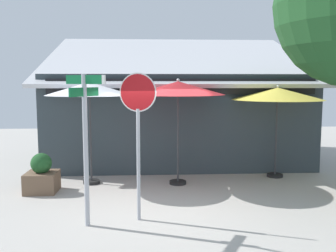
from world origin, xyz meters
name	(u,v)px	position (x,y,z in m)	size (l,w,h in m)	color
ground_plane	(161,208)	(0.00, 0.00, -0.05)	(28.00, 28.00, 0.10)	#ADA8A0
cafe_building	(176,114)	(0.71, 5.30, 1.55)	(8.65, 5.65, 4.43)	#333D42
street_sign_post	(86,135)	(-1.41, -1.05, 1.72)	(0.76, 0.71, 2.81)	#A8AAB2
stop_sign	(138,120)	(-0.47, -0.80, 1.96)	(0.70, 0.25, 2.84)	#A8AAB2
patio_umbrella_ivory_left	(89,90)	(-1.77, 1.92, 2.47)	(2.26, 2.26, 2.74)	black
patio_umbrella_crimson_center	(178,89)	(0.50, 1.73, 2.49)	(2.41, 2.41, 2.76)	black
patio_umbrella_mustard_right	(278,94)	(3.31, 2.33, 2.33)	(2.51, 2.51, 2.59)	black
sidewalk_planter	(42,176)	(-2.86, 1.19, 0.39)	(0.74, 0.74, 0.96)	brown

